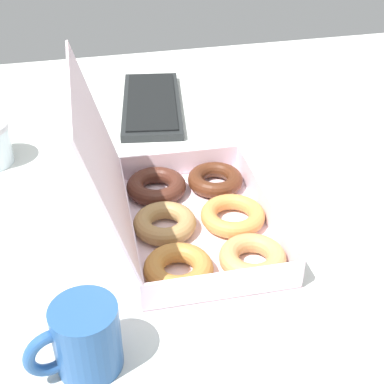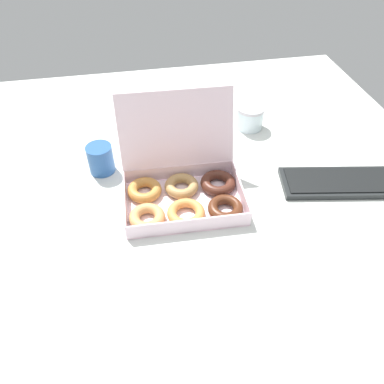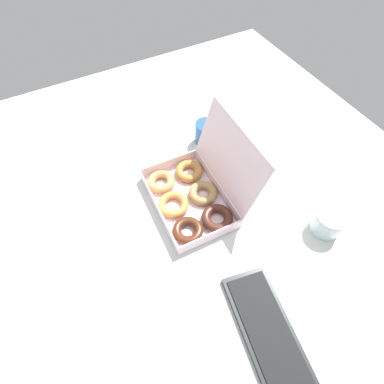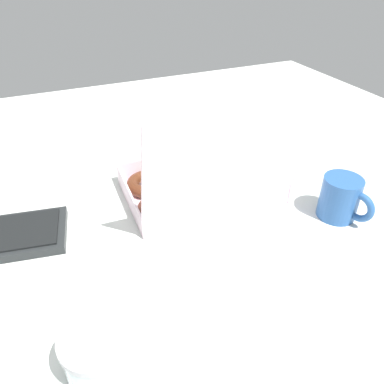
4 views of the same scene
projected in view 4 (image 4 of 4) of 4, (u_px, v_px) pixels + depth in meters
The scene contains 4 objects.
ground_plane at pixel (207, 196), 90.46cm from camera, with size 180.00×180.00×2.00cm, color silver.
donut_box at pixel (203, 185), 86.77cm from camera, with size 37.22×32.29×27.74cm.
coffee_mug at pixel (341, 198), 79.71cm from camera, with size 8.23×11.80×9.46cm.
glass_jar at pixel (102, 354), 50.27cm from camera, with size 10.42×10.42×8.56cm.
Camera 4 is at (33.20, 66.58, 50.60)cm, focal length 35.00 mm.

